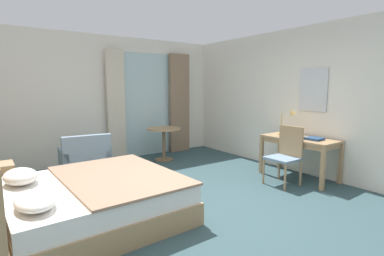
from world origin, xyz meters
name	(u,v)px	position (x,y,z in m)	size (l,w,h in m)	color
ground	(204,212)	(0.00, 0.00, -0.05)	(5.68, 7.27, 0.10)	#334C51
wall_back	(110,99)	(0.00, 3.38, 1.34)	(5.28, 0.12, 2.69)	white
wall_right	(320,102)	(2.58, 0.00, 1.34)	(0.12, 6.87, 2.69)	white
balcony_glass_door	(148,105)	(0.86, 3.30, 1.18)	(1.19, 0.02, 2.37)	silver
curtain_panel_left	(116,106)	(0.05, 3.20, 1.20)	(0.38, 0.10, 2.39)	beige
curtain_panel_right	(179,103)	(1.68, 3.20, 1.20)	(0.54, 0.10, 2.39)	#897056
bed	(88,199)	(-1.36, 0.51, 0.27)	(2.06, 1.92, 1.01)	tan
writing_desk	(299,143)	(2.18, 0.10, 0.64)	(0.65, 1.28, 0.73)	tan
desk_chair	(286,152)	(1.74, 0.04, 0.53)	(0.45, 0.47, 0.96)	gray
desk_lamp	(289,117)	(2.26, 0.40, 1.06)	(0.27, 0.27, 0.51)	tan
closed_book	(314,139)	(2.18, -0.18, 0.75)	(0.25, 0.26, 0.04)	navy
armchair_by_window	(85,160)	(-0.91, 2.23, 0.33)	(0.84, 0.77, 0.81)	gray
round_cafe_table	(164,136)	(0.88, 2.59, 0.53)	(0.74, 0.74, 0.72)	tan
wall_mirror	(313,90)	(2.50, 0.10, 1.55)	(0.02, 0.53, 0.76)	silver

